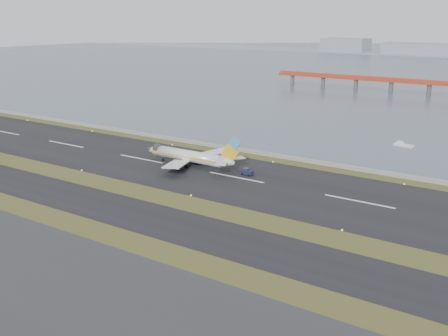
{
  "coord_description": "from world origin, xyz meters",
  "views": [
    {
      "loc": [
        93.04,
        -108.21,
        48.78
      ],
      "look_at": [
        1.02,
        22.0,
        5.05
      ],
      "focal_mm": 45.0,
      "sensor_mm": 36.0,
      "label": 1
    }
  ],
  "objects": [
    {
      "name": "airliner",
      "position": [
        -19.47,
        32.23,
        3.46
      ],
      "size": [
        38.52,
        32.89,
        12.8
      ],
      "color": "silver",
      "rests_on": "ground"
    },
    {
      "name": "seawall",
      "position": [
        0.0,
        60.0,
        0.5
      ],
      "size": [
        1000.0,
        2.5,
        1.0
      ],
      "primitive_type": "cube",
      "color": "gray",
      "rests_on": "ground"
    },
    {
      "name": "workboat_near",
      "position": [
        28.34,
        102.19,
        0.59
      ],
      "size": [
        7.95,
        3.83,
        1.85
      ],
      "rotation": [
        0.0,
        0.0,
        -0.19
      ],
      "color": "silver",
      "rests_on": "ground"
    },
    {
      "name": "runway_strip",
      "position": [
        0.0,
        30.0,
        0.05
      ],
      "size": [
        1000.0,
        45.0,
        0.1
      ],
      "primitive_type": "cube",
      "color": "black",
      "rests_on": "ground"
    },
    {
      "name": "taxiway_strip",
      "position": [
        0.0,
        -12.0,
        0.05
      ],
      "size": [
        1000.0,
        18.0,
        0.1
      ],
      "primitive_type": "cube",
      "color": "black",
      "rests_on": "ground"
    },
    {
      "name": "ground",
      "position": [
        0.0,
        0.0,
        0.0
      ],
      "size": [
        1000.0,
        1000.0,
        0.0
      ],
      "primitive_type": "plane",
      "color": "#364518",
      "rests_on": "ground"
    },
    {
      "name": "pushback_tug",
      "position": [
        1.33,
        34.14,
        1.11
      ],
      "size": [
        3.7,
        2.36,
        2.28
      ],
      "rotation": [
        0.0,
        0.0,
        -0.08
      ],
      "color": "#161E3D",
      "rests_on": "ground"
    }
  ]
}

